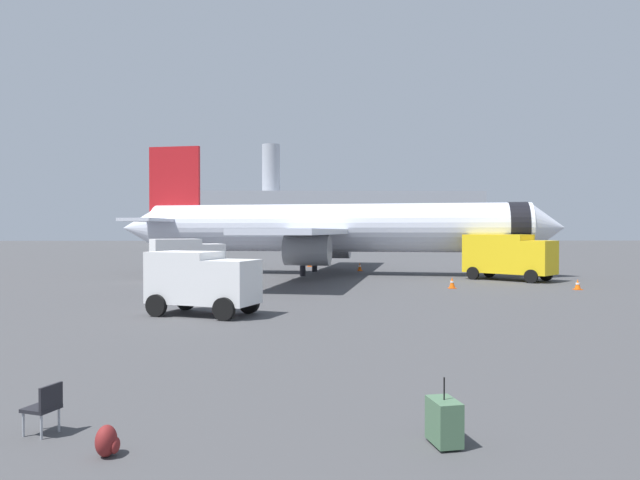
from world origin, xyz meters
TOP-DOWN VIEW (x-y plane):
  - airplane_at_gate at (2.39, 43.58)m, footprint 35.55×32.30m
  - service_truck at (-7.85, 37.74)m, footprint 5.28×4.12m
  - fuel_truck at (14.55, 37.62)m, footprint 5.95×5.93m
  - cargo_van at (-3.92, 21.45)m, footprint 4.83×3.63m
  - safety_cone_near at (9.14, 31.96)m, footprint 0.44×0.44m
  - safety_cone_mid at (0.81, 53.15)m, footprint 0.44×0.44m
  - safety_cone_far at (5.07, 47.12)m, footprint 0.44×0.44m
  - safety_cone_outer at (16.31, 31.01)m, footprint 0.44×0.44m
  - rolling_suitcase at (2.50, 6.96)m, footprint 0.50×0.70m
  - traveller_backpack at (-2.75, 6.66)m, footprint 0.36×0.40m
  - gate_chair at (-4.13, 7.63)m, footprint 0.62×0.62m
  - terminal_building at (5.20, 139.60)m, footprint 74.61×19.33m

SIDE VIEW (x-z plane):
  - traveller_backpack at x=-2.75m, z-range -0.01..0.47m
  - safety_cone_outer at x=16.31m, z-range -0.01..0.61m
  - safety_cone_near at x=9.14m, z-range -0.01..0.68m
  - safety_cone_mid at x=0.81m, z-range -0.01..0.69m
  - safety_cone_far at x=5.07m, z-range -0.01..0.73m
  - rolling_suitcase at x=2.50m, z-range -0.16..0.94m
  - gate_chair at x=-4.13m, z-range 0.07..0.93m
  - cargo_van at x=-3.92m, z-range 0.15..2.75m
  - service_truck at x=-7.85m, z-range 0.16..3.05m
  - fuel_truck at x=14.55m, z-range 0.17..3.37m
  - airplane_at_gate at x=2.39m, z-range -1.59..8.91m
  - terminal_building at x=5.20m, z-range -5.85..18.87m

